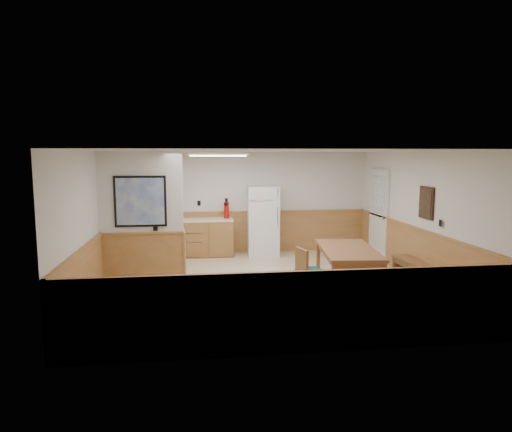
{
  "coord_description": "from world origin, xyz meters",
  "views": [
    {
      "loc": [
        -1.22,
        -8.22,
        2.43
      ],
      "look_at": [
        -0.12,
        0.4,
        1.26
      ],
      "focal_mm": 32.0,
      "sensor_mm": 36.0,
      "label": 1
    }
  ],
  "objects": [
    {
      "name": "back_wall",
      "position": [
        0.0,
        3.0,
        1.25
      ],
      "size": [
        6.0,
        0.02,
        2.5
      ],
      "primitive_type": "cube",
      "color": "white",
      "rests_on": "ground"
    },
    {
      "name": "wainscot_back",
      "position": [
        0.0,
        2.98,
        0.5
      ],
      "size": [
        6.0,
        0.04,
        1.0
      ],
      "primitive_type": "cube",
      "color": "#BF834C",
      "rests_on": "ground"
    },
    {
      "name": "fire_extinguisher",
      "position": [
        -0.54,
        2.73,
        1.11
      ],
      "size": [
        0.15,
        0.15,
        0.49
      ],
      "rotation": [
        0.0,
        0.0,
        0.29
      ],
      "color": "#BB0C09",
      "rests_on": "kitchen_counter"
    },
    {
      "name": "wainscot_left",
      "position": [
        -2.98,
        0.0,
        0.5
      ],
      "size": [
        0.04,
        6.0,
        1.0
      ],
      "primitive_type": "cube",
      "color": "#BF834C",
      "rests_on": "ground"
    },
    {
      "name": "dining_chair",
      "position": [
        0.6,
        -0.78,
        0.5
      ],
      "size": [
        0.65,
        0.51,
        0.85
      ],
      "rotation": [
        0.0,
        0.0,
        0.24
      ],
      "color": "#9D5B39",
      "rests_on": "ground"
    },
    {
      "name": "kitchen_window",
      "position": [
        -2.1,
        2.98,
        1.55
      ],
      "size": [
        0.8,
        0.04,
        1.0
      ],
      "color": "white",
      "rests_on": "back_wall"
    },
    {
      "name": "ground",
      "position": [
        0.0,
        0.0,
        0.0
      ],
      "size": [
        6.0,
        6.0,
        0.0
      ],
      "primitive_type": "plane",
      "color": "#CBB392",
      "rests_on": "ground"
    },
    {
      "name": "soap_bottle",
      "position": [
        -2.21,
        2.71,
        1.01
      ],
      "size": [
        0.08,
        0.08,
        0.22
      ],
      "primitive_type": "cylinder",
      "rotation": [
        0.0,
        0.0,
        0.14
      ],
      "color": "#167D32",
      "rests_on": "kitchen_counter"
    },
    {
      "name": "refrigerator",
      "position": [
        0.34,
        2.63,
        0.84
      ],
      "size": [
        0.77,
        0.74,
        1.68
      ],
      "rotation": [
        0.0,
        0.0,
        -0.05
      ],
      "color": "white",
      "rests_on": "ground"
    },
    {
      "name": "exterior_door",
      "position": [
        2.96,
        1.9,
        1.05
      ],
      "size": [
        0.07,
        1.02,
        2.15
      ],
      "color": "white",
      "rests_on": "ground"
    },
    {
      "name": "dining_bench",
      "position": [
        2.8,
        -0.43,
        0.34
      ],
      "size": [
        0.39,
        1.5,
        0.45
      ],
      "rotation": [
        0.0,
        0.0,
        0.04
      ],
      "color": "#9D5B39",
      "rests_on": "ground"
    },
    {
      "name": "fluorescent_fixture",
      "position": [
        -0.8,
        1.3,
        2.45
      ],
      "size": [
        1.2,
        0.3,
        0.09
      ],
      "color": "white",
      "rests_on": "ceiling"
    },
    {
      "name": "wainscot_right",
      "position": [
        2.98,
        0.0,
        0.5
      ],
      "size": [
        0.04,
        6.0,
        1.0
      ],
      "primitive_type": "cube",
      "color": "#BF834C",
      "rests_on": "ground"
    },
    {
      "name": "wall_painting",
      "position": [
        2.97,
        -0.3,
        1.55
      ],
      "size": [
        0.04,
        0.5,
        0.6
      ],
      "color": "#331F14",
      "rests_on": "right_wall"
    },
    {
      "name": "kitchen_counter",
      "position": [
        -1.21,
        2.68,
        0.46
      ],
      "size": [
        2.2,
        0.61,
        1.0
      ],
      "color": "#945834",
      "rests_on": "ground"
    },
    {
      "name": "dining_table",
      "position": [
        1.45,
        -0.42,
        0.66
      ],
      "size": [
        1.16,
        1.98,
        0.75
      ],
      "rotation": [
        0.0,
        0.0,
        -0.12
      ],
      "color": "#9D5B39",
      "rests_on": "ground"
    },
    {
      "name": "partition_wall",
      "position": [
        -2.25,
        0.19,
        1.23
      ],
      "size": [
        1.5,
        0.2,
        2.5
      ],
      "color": "white",
      "rests_on": "ground"
    },
    {
      "name": "right_wall",
      "position": [
        3.0,
        0.0,
        1.25
      ],
      "size": [
        0.02,
        6.0,
        2.5
      ],
      "primitive_type": "cube",
      "color": "white",
      "rests_on": "ground"
    },
    {
      "name": "ceiling",
      "position": [
        0.0,
        0.0,
        2.5
      ],
      "size": [
        6.0,
        6.0,
        0.02
      ],
      "primitive_type": "cube",
      "color": "silver",
      "rests_on": "back_wall"
    },
    {
      "name": "left_wall",
      "position": [
        -3.0,
        0.0,
        1.25
      ],
      "size": [
        0.02,
        6.0,
        2.5
      ],
      "primitive_type": "cube",
      "color": "white",
      "rests_on": "ground"
    }
  ]
}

